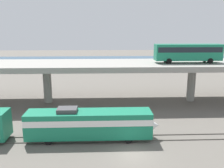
{
  "coord_description": "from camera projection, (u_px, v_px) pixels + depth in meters",
  "views": [
    {
      "loc": [
        -3.27,
        -24.13,
        13.68
      ],
      "look_at": [
        -1.43,
        22.75,
        2.76
      ],
      "focal_mm": 38.67,
      "sensor_mm": 36.0,
      "label": 1
    }
  ],
  "objects": [
    {
      "name": "ground_plane",
      "position": [
        133.0,
        155.0,
        26.71
      ],
      "size": [
        260.0,
        260.0,
        0.0
      ],
      "primitive_type": "plane",
      "color": "#605B54"
    },
    {
      "name": "rail_strip_near",
      "position": [
        130.0,
        141.0,
        29.83
      ],
      "size": [
        110.0,
        0.12,
        0.12
      ],
      "primitive_type": "cube",
      "color": "#59544C",
      "rests_on": "ground_plane"
    },
    {
      "name": "rail_strip_far",
      "position": [
        128.0,
        135.0,
        31.35
      ],
      "size": [
        110.0,
        0.12,
        0.12
      ],
      "primitive_type": "cube",
      "color": "#59544C",
      "rests_on": "ground_plane"
    },
    {
      "name": "train_locomotive",
      "position": [
        95.0,
        123.0,
        29.95
      ],
      "size": [
        16.48,
        3.04,
        4.18
      ],
      "color": "#197A56",
      "rests_on": "ground_plane"
    },
    {
      "name": "highway_overpass",
      "position": [
        120.0,
        66.0,
        44.64
      ],
      "size": [
        96.0,
        11.3,
        7.45
      ],
      "color": "gray",
      "rests_on": "ground_plane"
    },
    {
      "name": "transit_bus_on_overpass",
      "position": [
        188.0,
        52.0,
        43.7
      ],
      "size": [
        12.0,
        2.68,
        3.4
      ],
      "color": "#197A56",
      "rests_on": "highway_overpass"
    },
    {
      "name": "pier_parking_lot",
      "position": [
        113.0,
        68.0,
        80.1
      ],
      "size": [
        63.04,
        10.08,
        1.27
      ],
      "primitive_type": "cube",
      "color": "gray",
      "rests_on": "ground_plane"
    },
    {
      "name": "parked_car_0",
      "position": [
        38.0,
        63.0,
        81.16
      ],
      "size": [
        4.35,
        1.85,
        1.5
      ],
      "color": "black",
      "rests_on": "pier_parking_lot"
    },
    {
      "name": "parked_car_1",
      "position": [
        184.0,
        63.0,
        82.87
      ],
      "size": [
        4.6,
        1.88,
        1.5
      ],
      "rotation": [
        0.0,
        0.0,
        3.14
      ],
      "color": "navy",
      "rests_on": "pier_parking_lot"
    },
    {
      "name": "parked_car_2",
      "position": [
        54.0,
        64.0,
        80.2
      ],
      "size": [
        4.6,
        1.86,
        1.5
      ],
      "rotation": [
        0.0,
        0.0,
        3.14
      ],
      "color": "navy",
      "rests_on": "pier_parking_lot"
    },
    {
      "name": "parked_car_3",
      "position": [
        69.0,
        64.0,
        78.89
      ],
      "size": [
        4.34,
        1.94,
        1.5
      ],
      "color": "navy",
      "rests_on": "pier_parking_lot"
    },
    {
      "name": "parked_car_4",
      "position": [
        97.0,
        64.0,
        80.9
      ],
      "size": [
        4.5,
        1.9,
        1.5
      ],
      "color": "#515459",
      "rests_on": "pier_parking_lot"
    },
    {
      "name": "parked_car_5",
      "position": [
        116.0,
        63.0,
        81.44
      ],
      "size": [
        4.34,
        1.85,
        1.5
      ],
      "rotation": [
        0.0,
        0.0,
        3.14
      ],
      "color": "navy",
      "rests_on": "pier_parking_lot"
    },
    {
      "name": "parked_car_6",
      "position": [
        190.0,
        64.0,
        79.6
      ],
      "size": [
        4.68,
        2.0,
        1.5
      ],
      "color": "#0C4C26",
      "rests_on": "pier_parking_lot"
    },
    {
      "name": "parked_car_7",
      "position": [
        136.0,
        64.0,
        80.76
      ],
      "size": [
        4.48,
        1.98,
        1.5
      ],
      "rotation": [
        0.0,
        0.0,
        3.14
      ],
      "color": "silver",
      "rests_on": "pier_parking_lot"
    },
    {
      "name": "harbor_water",
      "position": [
        110.0,
        61.0,
        102.62
      ],
      "size": [
        140.0,
        36.0,
        0.01
      ],
      "primitive_type": "cube",
      "color": "#2D5170",
      "rests_on": "ground_plane"
    }
  ]
}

